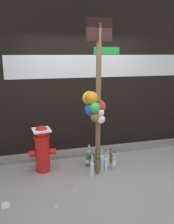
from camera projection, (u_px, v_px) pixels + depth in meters
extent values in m
plane|color=gray|center=(103.00, 178.00, 4.02)|extent=(14.00, 14.00, 0.00)
cube|color=black|center=(82.00, 63.00, 4.95)|extent=(10.00, 0.20, 3.80)
cube|color=silver|center=(120.00, 66.00, 5.07)|extent=(4.87, 0.01, 0.47)
cube|color=slate|center=(88.00, 153.00, 4.93)|extent=(8.00, 0.12, 0.08)
cylinder|color=brown|center=(98.00, 101.00, 4.05)|extent=(0.09, 0.09, 2.57)
cube|color=#198C33|center=(107.00, 51.00, 3.88)|extent=(0.45, 0.04, 0.12)
cube|color=black|center=(99.00, 30.00, 3.76)|extent=(0.45, 0.15, 0.36)
sphere|color=blue|center=(91.00, 109.00, 4.10)|extent=(0.24, 0.24, 0.24)
sphere|color=red|center=(99.00, 107.00, 4.21)|extent=(0.25, 0.25, 0.25)
sphere|color=yellow|center=(89.00, 98.00, 4.13)|extent=(0.25, 0.25, 0.25)
sphere|color=green|center=(95.00, 108.00, 3.95)|extent=(0.19, 0.19, 0.19)
sphere|color=orange|center=(92.00, 98.00, 4.01)|extent=(0.23, 0.23, 0.23)
sphere|color=brown|center=(95.00, 117.00, 4.00)|extent=(0.17, 0.17, 0.17)
sphere|color=brown|center=(95.00, 110.00, 3.96)|extent=(0.12, 0.12, 0.12)
sphere|color=brown|center=(93.00, 108.00, 3.95)|extent=(0.05, 0.05, 0.05)
sphere|color=brown|center=(98.00, 108.00, 3.97)|extent=(0.05, 0.05, 0.05)
sphere|color=brown|center=(96.00, 111.00, 3.92)|extent=(0.04, 0.04, 0.04)
sphere|color=silver|center=(101.00, 119.00, 4.00)|extent=(0.15, 0.15, 0.15)
sphere|color=silver|center=(101.00, 113.00, 3.97)|extent=(0.11, 0.11, 0.11)
sphere|color=silver|center=(99.00, 111.00, 3.96)|extent=(0.04, 0.04, 0.04)
sphere|color=silver|center=(103.00, 111.00, 3.97)|extent=(0.04, 0.04, 0.04)
sphere|color=#9D9992|center=(102.00, 114.00, 3.93)|extent=(0.04, 0.04, 0.04)
cylinder|color=red|center=(43.00, 154.00, 4.20)|extent=(0.25, 0.25, 0.65)
cylinder|color=red|center=(42.00, 137.00, 4.12)|extent=(0.29, 0.29, 0.03)
sphere|color=red|center=(42.00, 132.00, 4.10)|extent=(0.24, 0.24, 0.24)
cylinder|color=red|center=(32.00, 154.00, 4.15)|extent=(0.11, 0.11, 0.11)
cylinder|color=red|center=(53.00, 152.00, 4.24)|extent=(0.11, 0.11, 0.11)
cube|color=white|center=(41.00, 130.00, 4.09)|extent=(0.34, 0.34, 0.03)
cylinder|color=brown|center=(97.00, 167.00, 4.15)|extent=(0.06, 0.06, 0.24)
cone|color=brown|center=(98.00, 161.00, 4.12)|extent=(0.06, 0.06, 0.02)
cylinder|color=brown|center=(98.00, 158.00, 4.11)|extent=(0.02, 0.02, 0.07)
cylinder|color=gold|center=(98.00, 156.00, 4.10)|extent=(0.03, 0.03, 0.01)
cylinder|color=#93CCE0|center=(102.00, 164.00, 4.22)|extent=(0.07, 0.07, 0.30)
cone|color=#93CCE0|center=(102.00, 155.00, 4.18)|extent=(0.07, 0.07, 0.03)
cylinder|color=#93CCE0|center=(102.00, 152.00, 4.17)|extent=(0.03, 0.03, 0.09)
cylinder|color=gold|center=(102.00, 150.00, 4.16)|extent=(0.03, 0.03, 0.01)
cylinder|color=brown|center=(111.00, 158.00, 4.56)|extent=(0.06, 0.06, 0.19)
cone|color=brown|center=(111.00, 153.00, 4.53)|extent=(0.06, 0.06, 0.03)
cylinder|color=brown|center=(111.00, 151.00, 4.52)|extent=(0.02, 0.02, 0.07)
cylinder|color=black|center=(111.00, 149.00, 4.51)|extent=(0.03, 0.03, 0.01)
cylinder|color=#337038|center=(88.00, 161.00, 4.42)|extent=(0.08, 0.08, 0.20)
cone|color=#337038|center=(88.00, 156.00, 4.40)|extent=(0.08, 0.08, 0.03)
cylinder|color=#337038|center=(88.00, 154.00, 4.39)|extent=(0.04, 0.04, 0.05)
cylinder|color=silver|center=(88.00, 161.00, 4.42)|extent=(0.08, 0.08, 0.07)
cylinder|color=gold|center=(88.00, 152.00, 4.38)|extent=(0.04, 0.04, 0.01)
cylinder|color=brown|center=(94.00, 165.00, 4.28)|extent=(0.07, 0.07, 0.21)
cone|color=brown|center=(94.00, 159.00, 4.25)|extent=(0.07, 0.07, 0.03)
cylinder|color=brown|center=(94.00, 156.00, 4.24)|extent=(0.03, 0.03, 0.09)
cylinder|color=gold|center=(94.00, 153.00, 4.22)|extent=(0.03, 0.03, 0.01)
cylinder|color=#B2DBEA|center=(92.00, 170.00, 4.06)|extent=(0.07, 0.07, 0.24)
cone|color=#B2DBEA|center=(92.00, 163.00, 4.03)|extent=(0.07, 0.07, 0.03)
cylinder|color=#B2DBEA|center=(92.00, 160.00, 4.01)|extent=(0.03, 0.03, 0.08)
cylinder|color=gold|center=(92.00, 157.00, 4.00)|extent=(0.04, 0.04, 0.01)
cylinder|color=#B2DBEA|center=(108.00, 161.00, 4.43)|extent=(0.07, 0.07, 0.22)
cone|color=#B2DBEA|center=(108.00, 155.00, 4.40)|extent=(0.07, 0.07, 0.03)
cylinder|color=#B2DBEA|center=(108.00, 153.00, 4.39)|extent=(0.03, 0.03, 0.06)
cylinder|color=silver|center=(108.00, 161.00, 4.43)|extent=(0.07, 0.07, 0.06)
cylinder|color=gold|center=(108.00, 151.00, 4.38)|extent=(0.04, 0.04, 0.01)
cylinder|color=#93CCE0|center=(89.00, 157.00, 4.51)|extent=(0.08, 0.08, 0.27)
cone|color=#93CCE0|center=(89.00, 150.00, 4.48)|extent=(0.08, 0.08, 0.03)
cylinder|color=#93CCE0|center=(89.00, 148.00, 4.46)|extent=(0.03, 0.03, 0.08)
cylinder|color=#1E478C|center=(89.00, 157.00, 4.51)|extent=(0.08, 0.08, 0.09)
cylinder|color=gold|center=(89.00, 145.00, 4.45)|extent=(0.04, 0.04, 0.01)
cylinder|color=silver|center=(106.00, 164.00, 4.28)|extent=(0.07, 0.07, 0.23)
cone|color=silver|center=(106.00, 158.00, 4.25)|extent=(0.07, 0.07, 0.03)
cylinder|color=silver|center=(106.00, 155.00, 4.24)|extent=(0.03, 0.03, 0.08)
cylinder|color=silver|center=(106.00, 164.00, 4.28)|extent=(0.07, 0.07, 0.09)
cylinder|color=gold|center=(106.00, 153.00, 4.22)|extent=(0.04, 0.04, 0.01)
cylinder|color=#93CCE0|center=(114.00, 164.00, 4.28)|extent=(0.06, 0.06, 0.24)
cone|color=#93CCE0|center=(114.00, 157.00, 4.25)|extent=(0.06, 0.06, 0.02)
cylinder|color=#93CCE0|center=(114.00, 154.00, 4.24)|extent=(0.03, 0.03, 0.08)
cylinder|color=silver|center=(114.00, 162.00, 4.28)|extent=(0.06, 0.06, 0.09)
cylinder|color=black|center=(114.00, 152.00, 4.23)|extent=(0.03, 0.03, 0.01)
cube|color=tan|center=(75.00, 191.00, 3.63)|extent=(0.10, 0.10, 0.01)
cube|color=silver|center=(6.00, 205.00, 3.30)|extent=(0.12, 0.16, 0.01)
cube|color=tan|center=(56.00, 207.00, 3.26)|extent=(0.07, 0.08, 0.01)
cube|color=#8C99B2|center=(28.00, 168.00, 4.36)|extent=(0.16, 0.18, 0.01)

